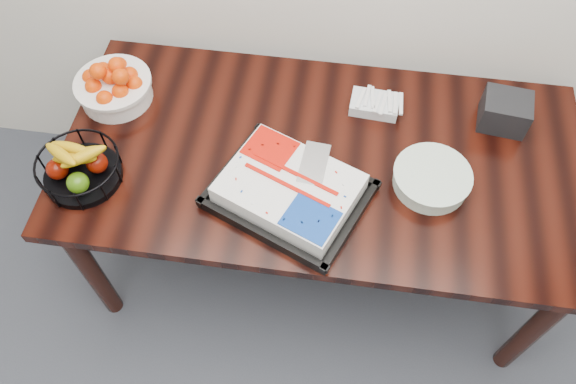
# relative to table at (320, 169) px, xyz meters

# --- Properties ---
(table) EXTENTS (1.80, 0.90, 0.75)m
(table) POSITION_rel_table_xyz_m (0.00, 0.00, 0.00)
(table) COLOR black
(table) RESTS_ON ground
(cake_tray) EXTENTS (0.58, 0.52, 0.10)m
(cake_tray) POSITION_rel_table_xyz_m (-0.09, -0.19, 0.13)
(cake_tray) COLOR black
(cake_tray) RESTS_ON table
(tangerine_bowl) EXTENTS (0.28, 0.28, 0.18)m
(tangerine_bowl) POSITION_rel_table_xyz_m (-0.78, 0.16, 0.16)
(tangerine_bowl) COLOR white
(tangerine_bowl) RESTS_ON table
(fruit_basket) EXTENTS (0.27, 0.27, 0.14)m
(fruit_basket) POSITION_rel_table_xyz_m (-0.78, -0.21, 0.15)
(fruit_basket) COLOR black
(fruit_basket) RESTS_ON table
(plate_stack) EXTENTS (0.26, 0.26, 0.06)m
(plate_stack) POSITION_rel_table_xyz_m (0.37, -0.07, 0.12)
(plate_stack) COLOR white
(plate_stack) RESTS_ON table
(fork_bag) EXTENTS (0.18, 0.12, 0.05)m
(fork_bag) POSITION_rel_table_xyz_m (0.16, 0.24, 0.11)
(fork_bag) COLOR silver
(fork_bag) RESTS_ON table
(napkin_box) EXTENTS (0.18, 0.16, 0.11)m
(napkin_box) POSITION_rel_table_xyz_m (0.62, 0.24, 0.14)
(napkin_box) COLOR black
(napkin_box) RESTS_ON table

